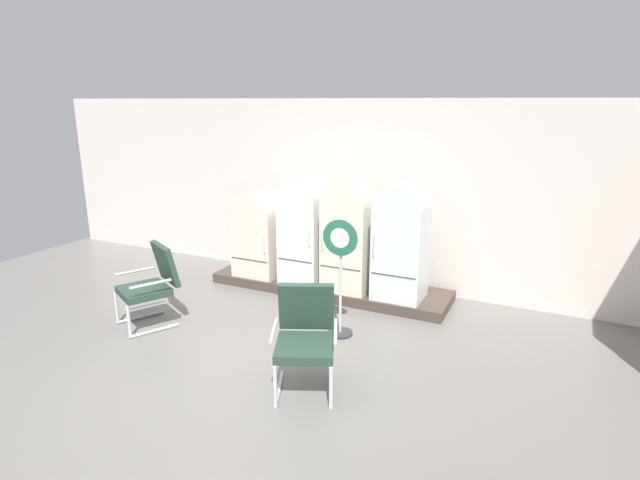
# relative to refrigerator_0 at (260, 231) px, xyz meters

# --- Properties ---
(ground) EXTENTS (12.00, 10.00, 0.05)m
(ground) POSITION_rel_refrigerator_0_xyz_m (1.16, -2.91, -0.88)
(ground) COLOR slate
(back_wall) EXTENTS (11.76, 0.12, 2.89)m
(back_wall) POSITION_rel_refrigerator_0_xyz_m (1.16, 0.75, 0.60)
(back_wall) COLOR silver
(back_wall) RESTS_ON ground
(display_plinth) EXTENTS (3.71, 0.95, 0.15)m
(display_plinth) POSITION_rel_refrigerator_0_xyz_m (1.16, 0.11, -0.78)
(display_plinth) COLOR #493C32
(display_plinth) RESTS_ON ground
(refrigerator_0) EXTENTS (0.70, 0.67, 1.35)m
(refrigerator_0) POSITION_rel_refrigerator_0_xyz_m (0.00, 0.00, 0.00)
(refrigerator_0) COLOR silver
(refrigerator_0) RESTS_ON display_plinth
(refrigerator_1) EXTENTS (0.62, 0.70, 1.63)m
(refrigerator_1) POSITION_rel_refrigerator_0_xyz_m (0.80, 0.01, 0.16)
(refrigerator_1) COLOR white
(refrigerator_1) RESTS_ON display_plinth
(refrigerator_2) EXTENTS (0.67, 0.65, 1.62)m
(refrigerator_2) POSITION_rel_refrigerator_0_xyz_m (1.54, -0.01, 0.15)
(refrigerator_2) COLOR beige
(refrigerator_2) RESTS_ON display_plinth
(refrigerator_3) EXTENTS (0.68, 0.63, 1.64)m
(refrigerator_3) POSITION_rel_refrigerator_0_xyz_m (2.32, -0.02, 0.16)
(refrigerator_3) COLOR white
(refrigerator_3) RESTS_ON display_plinth
(armchair_left) EXTENTS (0.84, 0.90, 1.06)m
(armchair_left) POSITION_rel_refrigerator_0_xyz_m (-0.41, -1.97, -0.27)
(armchair_left) COLOR silver
(armchair_left) RESTS_ON ground
(armchair_right) EXTENTS (0.82, 0.89, 1.06)m
(armchair_right) POSITION_rel_refrigerator_0_xyz_m (2.08, -2.45, -0.27)
(armchair_right) COLOR silver
(armchair_right) RESTS_ON ground
(sign_stand) EXTENTS (0.44, 0.32, 1.49)m
(sign_stand) POSITION_rel_refrigerator_0_xyz_m (1.93, -1.22, -0.13)
(sign_stand) COLOR #2D2D30
(sign_stand) RESTS_ON ground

